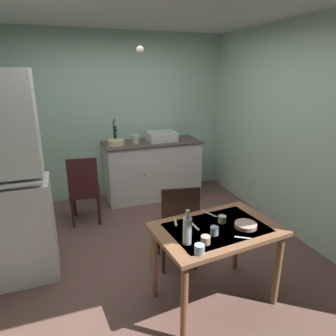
% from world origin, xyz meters
% --- Properties ---
extents(ground_plane, '(4.75, 4.75, 0.00)m').
position_xyz_m(ground_plane, '(0.00, 0.00, 0.00)').
color(ground_plane, brown).
extents(wall_back, '(3.78, 0.10, 2.59)m').
position_xyz_m(wall_back, '(0.00, 1.93, 1.30)').
color(wall_back, '#ABCEB8').
rests_on(wall_back, ground).
extents(wall_right, '(0.10, 3.85, 2.59)m').
position_xyz_m(wall_right, '(1.89, 0.00, 1.30)').
color(wall_right, '#ADCAB5').
rests_on(wall_right, ground).
extents(hutch_cabinet, '(0.84, 0.48, 2.03)m').
position_xyz_m(hutch_cabinet, '(-1.40, 0.03, 0.95)').
color(hutch_cabinet, silver).
rests_on(hutch_cabinet, ground).
extents(counter_cabinet, '(1.53, 0.64, 0.93)m').
position_xyz_m(counter_cabinet, '(0.53, 1.56, 0.47)').
color(counter_cabinet, silver).
rests_on(counter_cabinet, ground).
extents(sink_basin, '(0.44, 0.34, 0.15)m').
position_xyz_m(sink_basin, '(0.69, 1.56, 1.01)').
color(sink_basin, silver).
rests_on(sink_basin, counter_cabinet).
extents(hand_pump, '(0.05, 0.27, 0.39)m').
position_xyz_m(hand_pump, '(-0.05, 1.60, 1.10)').
color(hand_pump, '#232328').
rests_on(hand_pump, counter_cabinet).
extents(mixing_bowl_counter, '(0.25, 0.25, 0.08)m').
position_xyz_m(mixing_bowl_counter, '(-0.06, 1.51, 0.98)').
color(mixing_bowl_counter, beige).
rests_on(mixing_bowl_counter, counter_cabinet).
extents(stoneware_crock, '(0.11, 0.11, 0.13)m').
position_xyz_m(stoneware_crock, '(0.25, 1.53, 1.00)').
color(stoneware_crock, beige).
rests_on(stoneware_crock, counter_cabinet).
extents(dining_table, '(1.12, 0.79, 0.74)m').
position_xyz_m(dining_table, '(0.34, -0.93, 0.63)').
color(dining_table, brown).
rests_on(dining_table, ground).
extents(chair_far_side, '(0.46, 0.46, 0.94)m').
position_xyz_m(chair_far_side, '(0.21, -0.36, 0.49)').
color(chair_far_side, '#3B2217').
rests_on(chair_far_side, ground).
extents(chair_by_counter, '(0.45, 0.45, 0.96)m').
position_xyz_m(chair_by_counter, '(-0.61, 0.97, 0.49)').
color(chair_by_counter, '#3D2117').
rests_on(chair_by_counter, ground).
extents(serving_bowl_wide, '(0.19, 0.19, 0.04)m').
position_xyz_m(serving_bowl_wide, '(0.57, -1.01, 0.76)').
color(serving_bowl_wide, tan).
rests_on(serving_bowl_wide, dining_table).
extents(teacup_mint, '(0.07, 0.07, 0.06)m').
position_xyz_m(teacup_mint, '(0.42, -0.87, 0.77)').
color(teacup_mint, beige).
rests_on(teacup_mint, dining_table).
extents(teacup_cream, '(0.07, 0.07, 0.07)m').
position_xyz_m(teacup_cream, '(0.26, -1.03, 0.77)').
color(teacup_cream, '#9EB2C6').
rests_on(teacup_cream, dining_table).
extents(mug_dark, '(0.07, 0.07, 0.06)m').
position_xyz_m(mug_dark, '(0.13, -1.12, 0.77)').
color(mug_dark, tan).
rests_on(mug_dark, dining_table).
extents(mug_tall, '(0.08, 0.08, 0.07)m').
position_xyz_m(mug_tall, '(0.03, -1.23, 0.78)').
color(mug_tall, '#9EB2C6').
rests_on(mug_tall, dining_table).
extents(glass_bottle, '(0.07, 0.07, 0.28)m').
position_xyz_m(glass_bottle, '(0.00, -1.07, 0.85)').
color(glass_bottle, '#B7BCC1').
rests_on(glass_bottle, dining_table).
extents(table_knife, '(0.09, 0.18, 0.00)m').
position_xyz_m(table_knife, '(0.39, -0.68, 0.74)').
color(table_knife, silver).
rests_on(table_knife, dining_table).
extents(teaspoon_near_bowl, '(0.03, 0.15, 0.00)m').
position_xyz_m(teaspoon_near_bowl, '(0.17, -0.85, 0.74)').
color(teaspoon_near_bowl, beige).
rests_on(teaspoon_near_bowl, dining_table).
extents(teaspoon_by_cup, '(0.05, 0.13, 0.00)m').
position_xyz_m(teaspoon_by_cup, '(0.04, -0.73, 0.74)').
color(teaspoon_by_cup, beige).
rests_on(teaspoon_by_cup, dining_table).
extents(serving_spoon, '(0.12, 0.09, 0.00)m').
position_xyz_m(serving_spoon, '(0.45, -1.15, 0.74)').
color(serving_spoon, beige).
rests_on(serving_spoon, dining_table).
extents(pendant_bulb, '(0.08, 0.08, 0.08)m').
position_xyz_m(pendant_bulb, '(0.03, 0.28, 2.21)').
color(pendant_bulb, '#F9EFCC').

